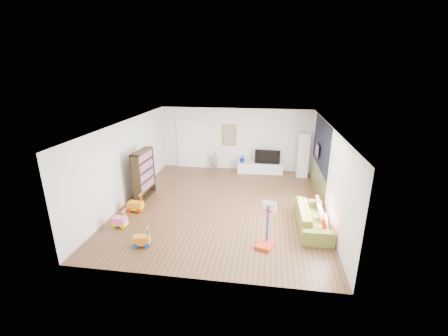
# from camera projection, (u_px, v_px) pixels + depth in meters

# --- Properties ---
(floor) EXTENTS (6.50, 7.50, 0.00)m
(floor) POSITION_uv_depth(u_px,v_px,m) (222.00, 204.00, 10.01)
(floor) COLOR brown
(floor) RESTS_ON ground
(ceiling) EXTENTS (6.50, 7.50, 0.00)m
(ceiling) POSITION_uv_depth(u_px,v_px,m) (222.00, 124.00, 9.14)
(ceiling) COLOR white
(ceiling) RESTS_ON ground
(wall_back) EXTENTS (6.50, 0.00, 2.70)m
(wall_back) POSITION_uv_depth(u_px,v_px,m) (235.00, 139.00, 13.08)
(wall_back) COLOR silver
(wall_back) RESTS_ON ground
(wall_front) EXTENTS (6.50, 0.00, 2.70)m
(wall_front) POSITION_uv_depth(u_px,v_px,m) (194.00, 224.00, 6.06)
(wall_front) COLOR silver
(wall_front) RESTS_ON ground
(wall_left) EXTENTS (0.00, 7.50, 2.70)m
(wall_left) POSITION_uv_depth(u_px,v_px,m) (126.00, 162.00, 10.02)
(wall_left) COLOR silver
(wall_left) RESTS_ON ground
(wall_right) EXTENTS (0.00, 7.50, 2.70)m
(wall_right) POSITION_uv_depth(u_px,v_px,m) (327.00, 171.00, 9.12)
(wall_right) COLOR silver
(wall_right) RESTS_ON ground
(navy_accent) EXTENTS (0.01, 3.20, 1.70)m
(navy_accent) POSITION_uv_depth(u_px,v_px,m) (321.00, 144.00, 10.27)
(navy_accent) COLOR black
(navy_accent) RESTS_ON wall_right
(olive_wainscot) EXTENTS (0.01, 3.20, 1.00)m
(olive_wainscot) POSITION_uv_depth(u_px,v_px,m) (317.00, 181.00, 10.71)
(olive_wainscot) COLOR brown
(olive_wainscot) RESTS_ON wall_right
(doorway) EXTENTS (1.45, 0.06, 2.10)m
(doorway) POSITION_uv_depth(u_px,v_px,m) (193.00, 145.00, 13.40)
(doorway) COLOR white
(doorway) RESTS_ON ground
(painting_back) EXTENTS (0.62, 0.06, 0.92)m
(painting_back) POSITION_uv_depth(u_px,v_px,m) (229.00, 135.00, 13.02)
(painting_back) COLOR gold
(painting_back) RESTS_ON wall_back
(artwork_right) EXTENTS (0.04, 0.56, 0.46)m
(artwork_right) POSITION_uv_depth(u_px,v_px,m) (318.00, 151.00, 10.57)
(artwork_right) COLOR #7F3F8C
(artwork_right) RESTS_ON wall_right
(media_console) EXTENTS (1.94, 0.54, 0.45)m
(media_console) POSITION_uv_depth(u_px,v_px,m) (260.00, 168.00, 12.91)
(media_console) COLOR silver
(media_console) RESTS_ON ground
(tall_cabinet) EXTENTS (0.43, 0.43, 1.85)m
(tall_cabinet) POSITION_uv_depth(u_px,v_px,m) (303.00, 155.00, 12.27)
(tall_cabinet) COLOR silver
(tall_cabinet) RESTS_ON ground
(bookshelf) EXTENTS (0.35, 1.18, 1.71)m
(bookshelf) POSITION_uv_depth(u_px,v_px,m) (144.00, 175.00, 10.22)
(bookshelf) COLOR #322514
(bookshelf) RESTS_ON ground
(sofa) EXTENTS (0.85, 2.12, 0.61)m
(sofa) POSITION_uv_depth(u_px,v_px,m) (313.00, 218.00, 8.46)
(sofa) COLOR olive
(sofa) RESTS_ON ground
(basketball_hoop) EXTENTS (0.55, 0.60, 1.20)m
(basketball_hoop) POSITION_uv_depth(u_px,v_px,m) (266.00, 226.00, 7.48)
(basketball_hoop) COLOR #B03011
(basketball_hoop) RESTS_ON ground
(ride_on_yellow) EXTENTS (0.47, 0.30, 0.61)m
(ride_on_yellow) POSITION_uv_depth(u_px,v_px,m) (135.00, 203.00, 9.43)
(ride_on_yellow) COLOR orange
(ride_on_yellow) RESTS_ON ground
(ride_on_orange) EXTENTS (0.44, 0.33, 0.54)m
(ride_on_orange) POSITION_uv_depth(u_px,v_px,m) (141.00, 237.00, 7.60)
(ride_on_orange) COLOR orange
(ride_on_orange) RESTS_ON ground
(ride_on_pink) EXTENTS (0.43, 0.29, 0.54)m
(ride_on_pink) POSITION_uv_depth(u_px,v_px,m) (119.00, 218.00, 8.54)
(ride_on_pink) COLOR #F95FBC
(ride_on_pink) RESTS_ON ground
(child) EXTENTS (0.33, 0.23, 0.85)m
(child) POSITION_uv_depth(u_px,v_px,m) (214.00, 161.00, 13.11)
(child) COLOR slate
(child) RESTS_ON ground
(tv) EXTENTS (1.06, 0.18, 0.61)m
(tv) POSITION_uv_depth(u_px,v_px,m) (268.00, 156.00, 12.71)
(tv) COLOR black
(tv) RESTS_ON media_console
(vase_plant) EXTENTS (0.40, 0.37, 0.38)m
(vase_plant) POSITION_uv_depth(u_px,v_px,m) (242.00, 158.00, 12.86)
(vase_plant) COLOR #0C1797
(vase_plant) RESTS_ON media_console
(pillow_left) EXTENTS (0.20, 0.41, 0.39)m
(pillow_left) POSITION_uv_depth(u_px,v_px,m) (325.00, 223.00, 7.84)
(pillow_left) COLOR red
(pillow_left) RESTS_ON sofa
(pillow_center) EXTENTS (0.11, 0.41, 0.41)m
(pillow_center) POSITION_uv_depth(u_px,v_px,m) (321.00, 213.00, 8.36)
(pillow_center) COLOR white
(pillow_center) RESTS_ON sofa
(pillow_right) EXTENTS (0.12, 0.38, 0.38)m
(pillow_right) POSITION_uv_depth(u_px,v_px,m) (318.00, 203.00, 8.98)
(pillow_right) COLOR #B21D30
(pillow_right) RESTS_ON sofa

